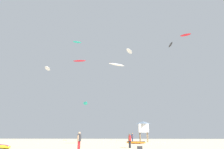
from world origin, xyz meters
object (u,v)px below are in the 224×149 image
object	(u,v)px
cooler_box	(140,148)
kite_aloft_5	(117,65)
kite_grounded_near	(136,143)
kite_aloft_0	(129,51)
kite_aloft_3	(48,68)
person_foreground	(79,139)
kite_aloft_1	(77,42)
lifeguard_tower	(143,127)
person_left	(130,140)
person_midground	(132,137)
kite_aloft_2	(85,103)
kite_aloft_6	(171,45)
kite_aloft_7	(185,35)
kite_aloft_4	(79,61)
kite_grounded_mid	(4,147)

from	to	relation	value
cooler_box	kite_aloft_5	distance (m)	15.00
kite_grounded_near	kite_aloft_0	xyz separation A→B (m)	(-0.16, 14.03, 22.47)
kite_aloft_0	kite_aloft_3	distance (m)	22.71
person_foreground	kite_aloft_1	xyz separation A→B (m)	(-6.35, 24.05, 22.07)
lifeguard_tower	person_foreground	bearing A→B (deg)	-111.04
person_left	cooler_box	distance (m)	2.46
person_midground	cooler_box	bearing A→B (deg)	78.65
kite_aloft_5	kite_aloft_1	bearing A→B (deg)	125.50
lifeguard_tower	kite_aloft_1	distance (m)	25.11
kite_aloft_2	kite_aloft_6	xyz separation A→B (m)	(21.89, -2.74, 14.43)
kite_aloft_1	kite_aloft_7	xyz separation A→B (m)	(25.43, -1.99, 0.28)
cooler_box	kite_aloft_4	bearing A→B (deg)	115.06
person_foreground	person_midground	world-z (taller)	person_midground
kite_aloft_3	kite_aloft_5	xyz separation A→B (m)	(19.38, -21.10, -6.38)
kite_grounded_mid	person_left	bearing A→B (deg)	6.49
kite_grounded_mid	kite_aloft_7	xyz separation A→B (m)	(28.08, 19.65, 23.18)
kite_grounded_mid	kite_aloft_6	bearing A→B (deg)	44.20
kite_grounded_near	kite_aloft_7	world-z (taller)	kite_aloft_7
person_left	kite_grounded_near	bearing A→B (deg)	-61.48
person_foreground	kite_aloft_1	size ratio (longest dim) A/B	0.84
person_left	kite_grounded_mid	xyz separation A→B (m)	(-14.21, -1.62, -0.74)
kite_grounded_mid	kite_aloft_1	xyz separation A→B (m)	(2.65, 21.64, 22.90)
kite_aloft_5	person_left	bearing A→B (deg)	-75.05
kite_aloft_3	cooler_box	bearing A→B (deg)	-53.13
person_foreground	person_left	xyz separation A→B (m)	(5.21, 4.02, -0.09)
person_foreground	kite_grounded_mid	xyz separation A→B (m)	(-9.00, 2.41, -0.83)
person_midground	cooler_box	distance (m)	17.00
kite_aloft_1	person_midground	bearing A→B (deg)	-22.34
kite_grounded_near	kite_aloft_5	xyz separation A→B (m)	(-3.07, -5.15, 12.23)
person_foreground	kite_grounded_near	xyz separation A→B (m)	(6.65, 15.28, -0.84)
kite_grounded_mid	kite_aloft_5	size ratio (longest dim) A/B	1.14
person_foreground	kite_aloft_6	bearing A→B (deg)	-101.14
person_midground	kite_aloft_6	xyz separation A→B (m)	(10.73, 8.78, 22.47)
kite_grounded_near	kite_aloft_5	bearing A→B (deg)	-120.82
kite_aloft_0	kite_aloft_5	world-z (taller)	kite_aloft_0
kite_aloft_0	kite_aloft_7	distance (m)	14.55
kite_grounded_near	kite_aloft_7	distance (m)	27.18
person_midground	kite_aloft_2	bearing A→B (deg)	-57.09
person_midground	kite_aloft_4	world-z (taller)	kite_aloft_4
kite_grounded_mid	cooler_box	distance (m)	15.20
lifeguard_tower	kite_aloft_7	bearing A→B (deg)	-3.21
kite_aloft_1	kite_aloft_2	world-z (taller)	kite_aloft_1
kite_grounded_mid	kite_aloft_7	bearing A→B (deg)	34.98
person_left	lifeguard_tower	bearing A→B (deg)	-64.84
person_foreground	kite_aloft_4	size ratio (longest dim) A/B	0.52
lifeguard_tower	kite_grounded_near	bearing A→B (deg)	-105.62
kite_grounded_mid	person_midground	bearing A→B (deg)	47.24
person_left	kite_grounded_mid	bearing A→B (deg)	42.28
kite_aloft_2	kite_aloft_6	bearing A→B (deg)	-7.13
kite_aloft_2	kite_aloft_5	world-z (taller)	kite_aloft_5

